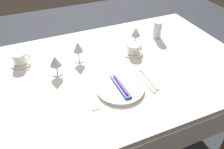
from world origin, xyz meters
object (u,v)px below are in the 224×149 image
object	(u,v)px
wine_glass_centre	(136,33)
wine_glass_left	(55,62)
fork_inner	(86,96)
coffee_cup_right	(20,59)
fork_outer	(91,94)
dinner_knife	(145,81)
toothbrush_package	(120,86)
coffee_cup_left	(134,49)
dinner_plate	(120,88)
wine_glass_right	(78,48)
drink_tumbler	(157,31)
spoon_soup	(146,76)

from	to	relation	value
wine_glass_centre	wine_glass_left	xyz separation A→B (m)	(-0.61, -0.14, 0.00)
fork_inner	coffee_cup_right	world-z (taller)	coffee_cup_right
fork_outer	dinner_knife	xyz separation A→B (m)	(0.33, -0.02, 0.00)
toothbrush_package	wine_glass_centre	world-z (taller)	wine_glass_centre
fork_inner	wine_glass_left	size ratio (longest dim) A/B	1.66
dinner_knife	coffee_cup_left	size ratio (longest dim) A/B	2.17
dinner_plate	wine_glass_centre	xyz separation A→B (m)	(0.31, 0.42, 0.08)
coffee_cup_left	wine_glass_right	bearing A→B (deg)	169.28
fork_inner	coffee_cup_left	size ratio (longest dim) A/B	1.95
fork_outer	coffee_cup_right	bearing A→B (deg)	126.29
dinner_plate	wine_glass_right	world-z (taller)	wine_glass_right
fork_outer	wine_glass_centre	world-z (taller)	wine_glass_centre
wine_glass_right	drink_tumbler	world-z (taller)	wine_glass_right
wine_glass_left	fork_inner	bearing A→B (deg)	-68.54
toothbrush_package	spoon_soup	distance (m)	0.20
toothbrush_package	fork_outer	distance (m)	0.17
spoon_soup	wine_glass_right	bearing A→B (deg)	135.67
spoon_soup	coffee_cup_left	size ratio (longest dim) A/B	2.09
dinner_knife	drink_tumbler	bearing A→B (deg)	51.04
fork_outer	toothbrush_package	bearing A→B (deg)	-9.36
fork_outer	drink_tumbler	size ratio (longest dim) A/B	1.72
dinner_plate	wine_glass_centre	distance (m)	0.53
dinner_plate	fork_outer	distance (m)	0.17
fork_inner	wine_glass_centre	xyz separation A→B (m)	(0.51, 0.40, 0.08)
toothbrush_package	dinner_plate	bearing A→B (deg)	180.00
dinner_plate	wine_glass_centre	bearing A→B (deg)	53.45
dinner_plate	toothbrush_package	bearing A→B (deg)	0.00
dinner_knife	fork_inner	bearing A→B (deg)	177.93
wine_glass_left	dinner_plate	bearing A→B (deg)	-43.74
dinner_plate	drink_tumbler	distance (m)	0.67
dinner_knife	wine_glass_left	distance (m)	0.54
fork_inner	wine_glass_right	xyz separation A→B (m)	(0.06, 0.34, 0.09)
dinner_knife	drink_tumbler	size ratio (longest dim) A/B	1.86
coffee_cup_left	wine_glass_right	world-z (taller)	wine_glass_right
dinner_knife	coffee_cup_left	xyz separation A→B (m)	(0.07, 0.29, 0.04)
fork_outer	wine_glass_right	xyz separation A→B (m)	(0.04, 0.34, 0.09)
fork_outer	coffee_cup_right	size ratio (longest dim) A/B	2.09
toothbrush_package	coffee_cup_left	distance (m)	0.38
fork_outer	spoon_soup	world-z (taller)	spoon_soup
wine_glass_right	coffee_cup_right	bearing A→B (deg)	164.58
fork_outer	wine_glass_right	world-z (taller)	wine_glass_right
coffee_cup_left	wine_glass_right	distance (m)	0.38
fork_outer	coffee_cup_left	size ratio (longest dim) A/B	2.02
drink_tumbler	wine_glass_right	bearing A→B (deg)	-173.89
dinner_knife	wine_glass_right	size ratio (longest dim) A/B	1.71
dinner_plate	spoon_soup	bearing A→B (deg)	14.76
fork_outer	wine_glass_centre	bearing A→B (deg)	39.44
coffee_cup_left	wine_glass_left	xyz separation A→B (m)	(-0.53, -0.02, 0.05)
fork_inner	drink_tumbler	distance (m)	0.81
fork_outer	drink_tumbler	xyz separation A→B (m)	(0.67, 0.41, 0.05)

